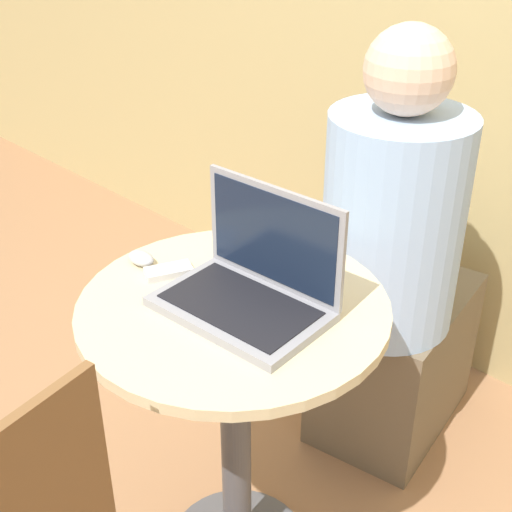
{
  "coord_description": "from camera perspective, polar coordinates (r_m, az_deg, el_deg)",
  "views": [
    {
      "loc": [
        0.89,
        -0.86,
        1.61
      ],
      "look_at": [
        0.02,
        0.05,
        0.88
      ],
      "focal_mm": 50.0,
      "sensor_mm": 36.0,
      "label": 1
    }
  ],
  "objects": [
    {
      "name": "cell_phone",
      "position": [
        1.59,
        -7.0,
        -1.21
      ],
      "size": [
        0.09,
        0.12,
        0.02
      ],
      "color": "silver",
      "rests_on": "round_table"
    },
    {
      "name": "computer_mouse",
      "position": [
        1.64,
        -9.17,
        -0.17
      ],
      "size": [
        0.07,
        0.05,
        0.03
      ],
      "color": "#B2B2B7",
      "rests_on": "round_table"
    },
    {
      "name": "laptop",
      "position": [
        1.45,
        -0.34,
        -2.2
      ],
      "size": [
        0.36,
        0.24,
        0.24
      ],
      "color": "gray",
      "rests_on": "round_table"
    },
    {
      "name": "round_table",
      "position": [
        1.62,
        -1.71,
        -10.04
      ],
      "size": [
        0.66,
        0.66,
        0.78
      ],
      "color": "#4C4C51",
      "rests_on": "ground_plane"
    },
    {
      "name": "person_seated",
      "position": [
        2.04,
        10.98,
        -2.54
      ],
      "size": [
        0.43,
        0.59,
        1.27
      ],
      "color": "brown",
      "rests_on": "ground_plane"
    }
  ]
}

